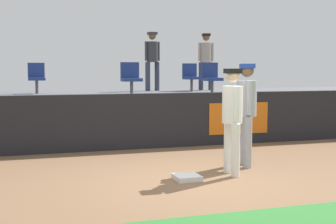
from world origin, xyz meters
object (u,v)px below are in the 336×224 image
Objects in this scene: seat_back_left at (36,76)px; seat_back_right at (191,76)px; seat_front_right at (211,76)px; spectator_hooded at (206,57)px; player_runner_visitor at (247,107)px; first_base at (187,177)px; seat_front_center at (131,77)px; player_fielder_home at (232,114)px; spectator_capped at (152,57)px.

seat_back_left is 4.49m from seat_back_right.
spectator_hooded is at bearing 70.90° from seat_front_right.
player_runner_visitor is at bearing -58.59° from seat_back_left.
seat_front_right reaches higher than player_runner_visitor.
first_base is 7.00m from seat_back_right.
seat_front_center and seat_front_right have the same top height.
first_base is 0.23× the size of player_fielder_home.
seat_front_center is at bearing -144.21° from player_runner_visitor.
player_runner_visitor is at bearing 85.38° from spectator_hooded.
seat_back_right is at bearing 0.00° from seat_back_left.
seat_back_left is 5.32m from spectator_hooded.
spectator_hooded is at bearing 169.93° from spectator_capped.
player_fielder_home is at bearing -108.39° from seat_front_right.
player_runner_visitor is 6.67m from seat_back_left.
seat_front_center is at bearing 50.20° from spectator_hooded.
seat_front_center is 2.89m from seat_back_right.
spectator_hooded is (3.18, 7.05, 2.09)m from first_base.
seat_front_center is 2.17m from seat_front_right.
spectator_capped reaches higher than player_fielder_home.
player_fielder_home is 6.46m from seat_back_right.
player_fielder_home is at bearing 9.93° from first_base.
spectator_hooded is 1.00× the size of spectator_capped.
seat_back_right is 0.47× the size of spectator_capped.
player_runner_visitor is at bearing 79.39° from spectator_capped.
spectator_capped reaches higher than spectator_hooded.
player_fielder_home is at bearing 74.82° from spectator_capped.
first_base is 0.48× the size of seat_front_center.
seat_back_right is (2.26, 1.80, -0.00)m from seat_front_center.
player_runner_visitor is 4.02m from seat_front_right.
first_base is at bearing -91.94° from seat_front_center.
player_fielder_home is (0.85, 0.15, 0.98)m from first_base.
spectator_hooded is at bearing 65.74° from first_base.
seat_front_right is 2.67m from spectator_capped.
seat_back_left is 0.47× the size of spectator_capped.
first_base is at bearing 76.79° from spectator_hooded.
seat_front_right is (2.32, 4.59, 1.53)m from first_base.
spectator_capped is at bearing 78.78° from first_base.
player_runner_visitor is at bearing -72.21° from seat_front_center.
seat_back_right is at bearing 86.97° from seat_front_right.
seat_front_right is (1.48, 4.44, 0.55)m from player_fielder_home.
player_runner_visitor is 2.21× the size of seat_back_left.
first_base is at bearing -116.86° from seat_front_right.
seat_back_right is 0.47× the size of spectator_hooded.
player_fielder_home reaches higher than first_base.
player_fielder_home is at bearing 82.41° from spectator_hooded.
seat_back_right is (1.57, 6.24, 0.55)m from player_fielder_home.
player_runner_visitor is at bearing 26.98° from first_base.
seat_front_center reaches higher than player_fielder_home.
player_fielder_home is at bearing -81.13° from seat_front_center.
spectator_capped reaches higher than player_runner_visitor.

